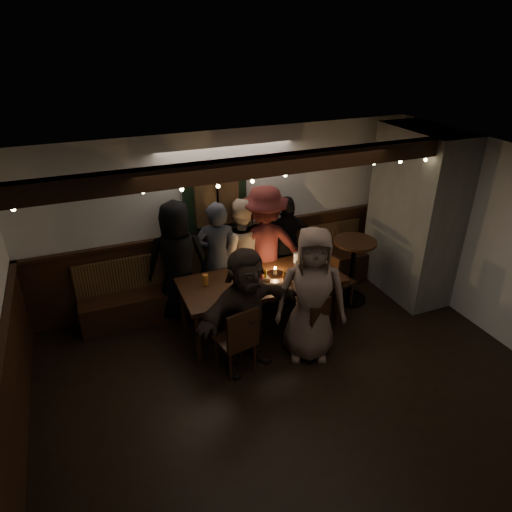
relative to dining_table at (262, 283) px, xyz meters
name	(u,v)px	position (x,y,z in m)	size (l,w,h in m)	color
room	(325,248)	(0.97, 0.02, 0.35)	(6.02, 5.01, 2.62)	black
dining_table	(262,283)	(0.00, 0.00, 0.00)	(2.22, 0.95, 0.96)	black
chair_near_left	(239,337)	(-0.62, -0.77, -0.19)	(0.50, 0.50, 0.95)	black
chair_near_right	(314,324)	(0.39, -0.80, -0.25)	(0.51, 0.51, 0.85)	black
chair_end	(333,277)	(1.19, 0.08, -0.20)	(0.51, 0.51, 0.93)	black
high_top	(353,263)	(1.57, 0.16, -0.08)	(0.64, 0.64, 1.02)	black
person_a	(178,262)	(-0.97, 0.74, 0.17)	(0.87, 0.57, 1.79)	black
person_b	(217,259)	(-0.41, 0.67, 0.14)	(0.63, 0.42, 1.74)	#262832
person_c	(241,253)	(-0.02, 0.74, 0.13)	(0.83, 0.65, 1.71)	#BDA690
person_d	(264,247)	(0.30, 0.62, 0.22)	(1.21, 0.70, 1.88)	#441717
person_e	(287,246)	(0.75, 0.78, 0.08)	(0.95, 0.39, 1.62)	black
person_f	(246,311)	(-0.49, -0.69, 0.10)	(1.53, 0.49, 1.65)	black
person_g	(311,295)	(0.34, -0.77, 0.18)	(0.88, 0.57, 1.80)	#775E53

